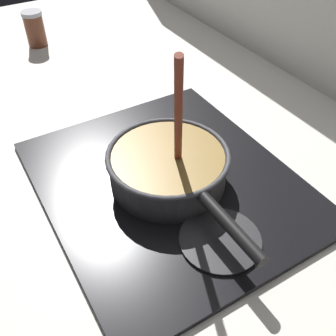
{
  "coord_description": "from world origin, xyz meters",
  "views": [
    {
      "loc": [
        0.5,
        -0.06,
        0.56
      ],
      "look_at": [
        0.01,
        0.23,
        0.05
      ],
      "focal_mm": 41.87,
      "sensor_mm": 36.0,
      "label": 1
    }
  ],
  "objects": [
    {
      "name": "burner_ring",
      "position": [
        0.01,
        0.23,
        0.02
      ],
      "size": [
        0.16,
        0.16,
        0.01
      ],
      "primitive_type": "torus",
      "color": "#592D0C",
      "rests_on": "hob_plate"
    },
    {
      "name": "cooking_pan",
      "position": [
        0.01,
        0.23,
        0.05
      ],
      "size": [
        0.4,
        0.24,
        0.31
      ],
      "color": "#38383D",
      "rests_on": "hob_plate"
    },
    {
      "name": "spare_burner",
      "position": [
        0.19,
        0.23,
        0.01
      ],
      "size": [
        0.14,
        0.14,
        0.01
      ],
      "primitive_type": "cylinder",
      "color": "#262628",
      "rests_on": "hob_plate"
    },
    {
      "name": "condiment_jar",
      "position": [
        -0.78,
        0.2,
        0.06
      ],
      "size": [
        0.06,
        0.06,
        0.11
      ],
      "color": "brown",
      "rests_on": "ground"
    },
    {
      "name": "ground",
      "position": [
        0.0,
        0.0,
        -0.02
      ],
      "size": [
        2.4,
        1.6,
        0.04
      ],
      "primitive_type": "cube",
      "color": "beige"
    },
    {
      "name": "hob_plate",
      "position": [
        0.01,
        0.23,
        0.01
      ],
      "size": [
        0.56,
        0.48,
        0.01
      ],
      "primitive_type": "cube",
      "color": "black",
      "rests_on": "ground"
    }
  ]
}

